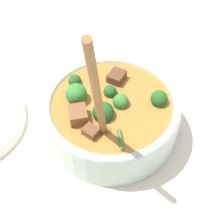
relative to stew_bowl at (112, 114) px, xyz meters
name	(u,v)px	position (x,y,z in m)	size (l,w,h in m)	color
ground_plane	(112,129)	(0.00, 0.00, -0.05)	(4.00, 4.00, 0.00)	silver
stew_bowl	(112,114)	(0.00, 0.00, 0.00)	(0.25, 0.25, 0.31)	#B2C6BC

